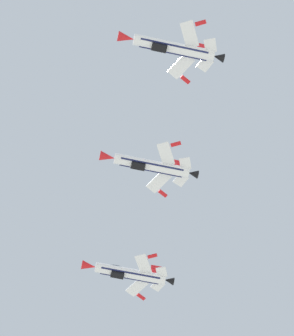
% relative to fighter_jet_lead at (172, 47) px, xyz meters
% --- Properties ---
extents(fighter_jet_lead, '(12.24, 12.94, 4.37)m').
position_rel_fighter_jet_lead_xyz_m(fighter_jet_lead, '(0.00, 0.00, 0.00)').
color(fighter_jet_lead, white).
extents(fighter_jet_left_wing, '(12.30, 12.94, 4.39)m').
position_rel_fighter_jet_lead_xyz_m(fighter_jet_left_wing, '(-14.15, 13.55, 1.42)').
color(fighter_jet_left_wing, white).
extents(fighter_jet_right_wing, '(12.28, 12.94, 4.38)m').
position_rel_fighter_jet_lead_xyz_m(fighter_jet_right_wing, '(-28.99, 27.37, 1.63)').
color(fighter_jet_right_wing, white).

